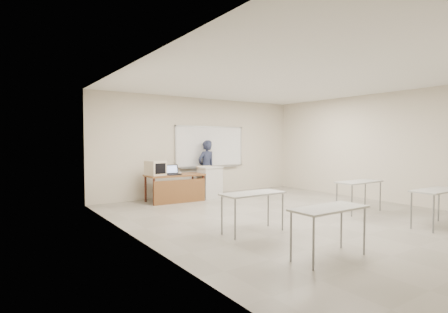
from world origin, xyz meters
TOP-DOWN VIEW (x-y plane):
  - floor at (0.00, 0.00)m, footprint 7.00×8.00m
  - whiteboard at (0.30, 3.97)m, footprint 2.48×0.10m
  - student_desks at (-0.00, -1.35)m, footprint 4.40×2.20m
  - instructor_desk at (-1.29, 3.19)m, footprint 1.56×0.78m
  - podium at (-0.20, 3.20)m, footprint 0.66×0.48m
  - crt_monitor at (-1.84, 3.35)m, footprint 0.43×0.48m
  - laptop at (-1.39, 3.20)m, footprint 0.36×0.34m
  - mouse at (-1.09, 3.35)m, footprint 0.10×0.07m
  - keyboard at (-0.35, 3.28)m, footprint 0.46×0.22m
  - presenter at (0.04, 3.78)m, footprint 0.68×0.50m

SIDE VIEW (x-z plane):
  - floor at x=0.00m, z-range -0.01..0.00m
  - podium at x=-0.20m, z-range 0.00..0.92m
  - instructor_desk at x=-1.29m, z-range 0.19..0.94m
  - student_desks at x=0.00m, z-range 0.31..1.04m
  - mouse at x=-1.09m, z-range 0.75..0.79m
  - laptop at x=-1.39m, z-range 0.68..0.94m
  - presenter at x=0.04m, z-range 0.00..1.69m
  - keyboard at x=-0.35m, z-range 0.92..0.94m
  - crt_monitor at x=-1.84m, z-range 0.74..1.15m
  - whiteboard at x=0.30m, z-range 0.83..2.14m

